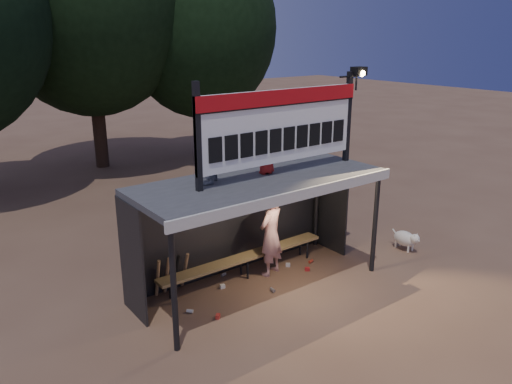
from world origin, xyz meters
TOP-DOWN VIEW (x-y plane):
  - ground at (0.00, 0.00)m, footprint 80.00×80.00m
  - player at (0.54, 0.33)m, footprint 0.78×0.64m
  - child_a at (-1.00, 0.30)m, footprint 0.71×0.70m
  - child_b at (0.30, 0.19)m, footprint 0.42×0.28m
  - dugout_shelter at (0.00, 0.24)m, footprint 5.10×2.08m
  - scoreboard_assembly at (0.56, -0.01)m, footprint 4.10×0.27m
  - bench at (0.00, 0.55)m, footprint 4.00×0.35m
  - tree_right at (5.00, 10.50)m, footprint 6.08×6.08m
  - dog at (3.92, -0.64)m, footprint 0.36×0.81m
  - bats at (-1.58, 0.82)m, footprint 0.67×0.35m
  - litter at (-0.00, 0.10)m, footprint 3.39×1.44m

SIDE VIEW (x-z plane):
  - ground at x=0.00m, z-range 0.00..0.00m
  - litter at x=0.00m, z-range 0.00..0.08m
  - dog at x=3.92m, z-range 0.03..0.53m
  - bats at x=-1.58m, z-range 0.01..0.85m
  - bench at x=0.00m, z-range 0.19..0.67m
  - player at x=0.54m, z-range 0.00..1.84m
  - dugout_shelter at x=0.00m, z-range 0.69..3.01m
  - child_b at x=0.30m, z-range 2.32..3.16m
  - child_a at x=-1.00m, z-range 2.32..3.47m
  - scoreboard_assembly at x=0.56m, z-range 2.33..4.32m
  - tree_right at x=5.00m, z-range 0.83..9.55m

